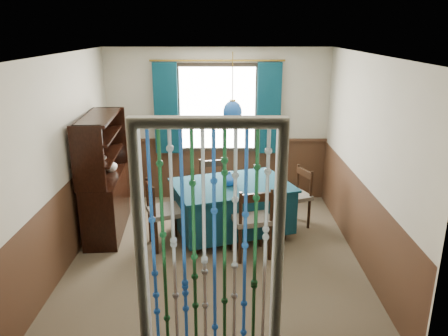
{
  "coord_description": "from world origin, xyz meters",
  "views": [
    {
      "loc": [
        0.12,
        -5.01,
        2.79
      ],
      "look_at": [
        0.11,
        0.44,
        1.03
      ],
      "focal_mm": 35.0,
      "sensor_mm": 36.0,
      "label": 1
    }
  ],
  "objects_px": {
    "chair_far": "(213,186)",
    "sideboard": "(105,193)",
    "chair_right": "(295,196)",
    "pendant_lamp": "(232,112)",
    "bowl_shelf": "(99,159)",
    "vase_sideboard": "(111,164)",
    "dining_table": "(232,205)",
    "chair_left": "(163,212)",
    "vase_table": "(229,179)",
    "chair_near": "(252,220)"
  },
  "relations": [
    {
      "from": "chair_far",
      "to": "sideboard",
      "type": "xyz_separation_m",
      "value": [
        -1.5,
        -0.61,
        0.13
      ]
    },
    {
      "from": "chair_right",
      "to": "sideboard",
      "type": "bearing_deg",
      "value": 71.01
    },
    {
      "from": "pendant_lamp",
      "to": "sideboard",
      "type": "bearing_deg",
      "value": 177.3
    },
    {
      "from": "chair_right",
      "to": "bowl_shelf",
      "type": "height_order",
      "value": "bowl_shelf"
    },
    {
      "from": "chair_far",
      "to": "vase_sideboard",
      "type": "bearing_deg",
      "value": 2.99
    },
    {
      "from": "dining_table",
      "to": "pendant_lamp",
      "type": "xyz_separation_m",
      "value": [
        -0.0,
        -0.0,
        1.3
      ]
    },
    {
      "from": "chair_left",
      "to": "vase_sideboard",
      "type": "height_order",
      "value": "vase_sideboard"
    },
    {
      "from": "sideboard",
      "to": "bowl_shelf",
      "type": "distance_m",
      "value": 0.67
    },
    {
      "from": "chair_far",
      "to": "vase_table",
      "type": "bearing_deg",
      "value": 96.06
    },
    {
      "from": "chair_far",
      "to": "sideboard",
      "type": "bearing_deg",
      "value": 9.76
    },
    {
      "from": "chair_far",
      "to": "vase_table",
      "type": "relative_size",
      "value": 4.91
    },
    {
      "from": "chair_right",
      "to": "vase_table",
      "type": "relative_size",
      "value": 4.94
    },
    {
      "from": "chair_far",
      "to": "vase_sideboard",
      "type": "xyz_separation_m",
      "value": [
        -1.44,
        -0.39,
        0.48
      ]
    },
    {
      "from": "sideboard",
      "to": "chair_near",
      "type": "bearing_deg",
      "value": -23.62
    },
    {
      "from": "chair_near",
      "to": "pendant_lamp",
      "type": "height_order",
      "value": "pendant_lamp"
    },
    {
      "from": "chair_near",
      "to": "chair_left",
      "type": "xyz_separation_m",
      "value": [
        -1.15,
        0.27,
        -0.01
      ]
    },
    {
      "from": "chair_left",
      "to": "chair_near",
      "type": "bearing_deg",
      "value": 55.06
    },
    {
      "from": "chair_left",
      "to": "bowl_shelf",
      "type": "distance_m",
      "value": 1.07
    },
    {
      "from": "chair_near",
      "to": "vase_table",
      "type": "xyz_separation_m",
      "value": [
        -0.28,
        0.58,
        0.34
      ]
    },
    {
      "from": "chair_near",
      "to": "chair_far",
      "type": "distance_m",
      "value": 1.41
    },
    {
      "from": "sideboard",
      "to": "vase_table",
      "type": "distance_m",
      "value": 1.76
    },
    {
      "from": "chair_right",
      "to": "pendant_lamp",
      "type": "bearing_deg",
      "value": 84.49
    },
    {
      "from": "chair_far",
      "to": "vase_table",
      "type": "distance_m",
      "value": 0.85
    },
    {
      "from": "chair_far",
      "to": "pendant_lamp",
      "type": "xyz_separation_m",
      "value": [
        0.28,
        -0.69,
        1.28
      ]
    },
    {
      "from": "chair_far",
      "to": "chair_left",
      "type": "distance_m",
      "value": 1.21
    },
    {
      "from": "dining_table",
      "to": "chair_right",
      "type": "distance_m",
      "value": 0.97
    },
    {
      "from": "chair_near",
      "to": "vase_table",
      "type": "height_order",
      "value": "chair_near"
    },
    {
      "from": "sideboard",
      "to": "vase_sideboard",
      "type": "xyz_separation_m",
      "value": [
        0.06,
        0.21,
        0.36
      ]
    },
    {
      "from": "chair_near",
      "to": "vase_table",
      "type": "distance_m",
      "value": 0.73
    },
    {
      "from": "chair_left",
      "to": "chair_far",
      "type": "bearing_deg",
      "value": 127.09
    },
    {
      "from": "dining_table",
      "to": "vase_table",
      "type": "bearing_deg",
      "value": -158.52
    },
    {
      "from": "dining_table",
      "to": "vase_table",
      "type": "xyz_separation_m",
      "value": [
        -0.03,
        -0.03,
        0.4
      ]
    },
    {
      "from": "chair_left",
      "to": "pendant_lamp",
      "type": "distance_m",
      "value": 1.58
    },
    {
      "from": "chair_far",
      "to": "vase_sideboard",
      "type": "height_order",
      "value": "vase_sideboard"
    },
    {
      "from": "dining_table",
      "to": "bowl_shelf",
      "type": "distance_m",
      "value": 1.88
    },
    {
      "from": "pendant_lamp",
      "to": "dining_table",
      "type": "bearing_deg",
      "value": 53.13
    },
    {
      "from": "dining_table",
      "to": "chair_right",
      "type": "xyz_separation_m",
      "value": [
        0.92,
        0.3,
        0.03
      ]
    },
    {
      "from": "chair_near",
      "to": "sideboard",
      "type": "bearing_deg",
      "value": 147.16
    },
    {
      "from": "vase_sideboard",
      "to": "dining_table",
      "type": "bearing_deg",
      "value": -9.87
    },
    {
      "from": "chair_left",
      "to": "chair_right",
      "type": "relative_size",
      "value": 1.06
    },
    {
      "from": "dining_table",
      "to": "chair_near",
      "type": "bearing_deg",
      "value": -87.72
    },
    {
      "from": "chair_right",
      "to": "pendant_lamp",
      "type": "xyz_separation_m",
      "value": [
        -0.92,
        -0.3,
        1.28
      ]
    },
    {
      "from": "sideboard",
      "to": "vase_table",
      "type": "height_order",
      "value": "sideboard"
    },
    {
      "from": "chair_left",
      "to": "vase_sideboard",
      "type": "relative_size",
      "value": 4.52
    },
    {
      "from": "vase_table",
      "to": "bowl_shelf",
      "type": "distance_m",
      "value": 1.73
    },
    {
      "from": "chair_far",
      "to": "pendant_lamp",
      "type": "relative_size",
      "value": 0.94
    },
    {
      "from": "chair_far",
      "to": "vase_sideboard",
      "type": "distance_m",
      "value": 1.57
    },
    {
      "from": "sideboard",
      "to": "bowl_shelf",
      "type": "xyz_separation_m",
      "value": [
        0.06,
        -0.32,
        0.59
      ]
    },
    {
      "from": "vase_table",
      "to": "dining_table",
      "type": "bearing_deg",
      "value": 40.68
    },
    {
      "from": "sideboard",
      "to": "vase_sideboard",
      "type": "distance_m",
      "value": 0.42
    }
  ]
}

